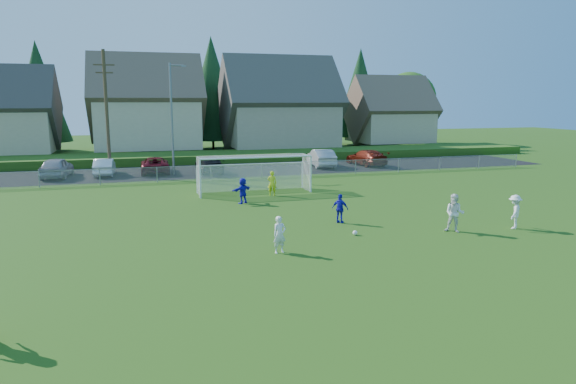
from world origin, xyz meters
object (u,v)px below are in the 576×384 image
object	(u,v)px
player_white_b	(455,213)
soccer_goal	(253,168)
player_blue_b	(243,191)
car_c	(155,165)
player_white_c	(515,212)
soccer_ball	(355,233)
player_blue_a	(340,209)
goalkeeper	(272,183)
car_d	(209,164)
car_g	(366,158)
car_a	(56,167)
car_b	(104,167)
player_white_a	(280,235)
car_f	(321,158)

from	to	relation	value
player_white_b	soccer_goal	world-z (taller)	soccer_goal
player_blue_b	car_c	world-z (taller)	player_blue_b
player_white_c	player_blue_b	size ratio (longest dim) A/B	1.06
soccer_ball	player_blue_a	bearing A→B (deg)	84.02
soccer_ball	player_white_b	bearing A→B (deg)	-9.70
goalkeeper	soccer_ball	bearing A→B (deg)	115.20
car_d	player_blue_a	bearing A→B (deg)	100.07
player_white_b	player_blue_a	size ratio (longest dim) A/B	1.23
soccer_goal	car_g	bearing A→B (deg)	39.66
player_white_b	car_a	world-z (taller)	player_white_b
player_blue_a	car_b	bearing A→B (deg)	-14.82
car_g	car_b	bearing A→B (deg)	-6.91
player_white_c	car_d	bearing A→B (deg)	-107.09
car_b	soccer_goal	distance (m)	14.97
goalkeeper	player_blue_a	bearing A→B (deg)	118.63
player_blue_b	car_b	size ratio (longest dim) A/B	0.37
car_b	car_g	size ratio (longest dim) A/B	0.83
player_white_c	player_blue_a	distance (m)	8.28
player_white_a	car_g	world-z (taller)	player_white_a
soccer_ball	car_b	xyz separation A→B (m)	(-11.92, 23.26, 0.58)
car_b	car_f	xyz separation A→B (m)	(18.88, 0.14, 0.12)
player_white_a	car_f	xyz separation A→B (m)	(10.98, 25.05, 0.06)
car_a	car_f	world-z (taller)	car_f
player_white_a	soccer_goal	xyz separation A→B (m)	(2.05, 13.77, 0.87)
car_b	car_f	size ratio (longest dim) A/B	0.85
car_c	player_white_a	bearing A→B (deg)	100.13
car_b	car_c	bearing A→B (deg)	-174.98
soccer_ball	player_white_c	world-z (taller)	player_white_c
player_white_c	player_blue_b	bearing A→B (deg)	-83.67
player_blue_b	car_b	bearing A→B (deg)	-92.74
car_g	player_white_a	bearing A→B (deg)	51.37
player_white_c	player_blue_a	size ratio (longest dim) A/B	1.12
player_white_b	player_blue_b	size ratio (longest dim) A/B	1.17
player_white_a	player_blue_a	distance (m)	5.90
player_white_a	car_a	size ratio (longest dim) A/B	0.32
car_b	soccer_ball	bearing A→B (deg)	118.63
car_a	player_white_a	bearing A→B (deg)	120.32
soccer_ball	car_g	xyz separation A→B (m)	(11.41, 23.22, 0.62)
car_a	car_b	xyz separation A→B (m)	(3.58, 0.20, -0.12)
player_blue_b	player_white_c	bearing A→B (deg)	106.21
player_blue_b	car_c	size ratio (longest dim) A/B	0.31
player_white_c	goalkeeper	distance (m)	14.65
player_white_a	soccer_goal	distance (m)	13.95
player_white_c	car_f	xyz separation A→B (m)	(-0.83, 24.42, -0.00)
player_white_a	soccer_ball	bearing A→B (deg)	10.61
goalkeeper	car_a	world-z (taller)	car_a
player_white_a	car_a	distance (m)	27.25
car_c	soccer_goal	xyz separation A→B (m)	(5.93, -11.39, 0.95)
player_white_a	soccer_goal	bearing A→B (deg)	69.81
player_white_b	car_f	world-z (taller)	player_white_b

